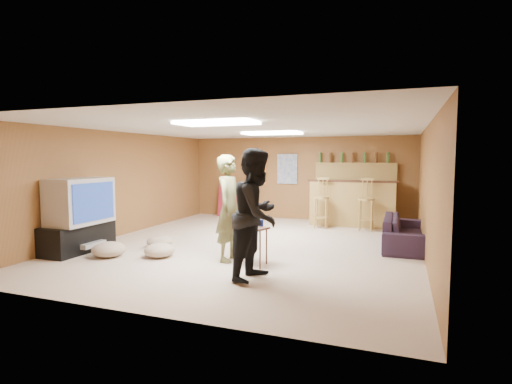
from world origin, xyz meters
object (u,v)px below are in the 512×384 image
(tray_table, at_px, (251,246))
(bar_counter, at_px, (353,203))
(tv_body, at_px, (80,201))
(person_olive, at_px, (230,208))
(person_black, at_px, (257,214))
(sofa, at_px, (405,232))

(tray_table, bearing_deg, bar_counter, 76.27)
(tv_body, height_order, person_olive, person_olive)
(tv_body, distance_m, person_black, 3.45)
(bar_counter, xyz_separation_m, tray_table, (-1.03, -4.24, -0.25))
(person_olive, bearing_deg, sofa, -51.51)
(sofa, xyz_separation_m, tray_table, (-2.23, -2.18, 0.02))
(tv_body, height_order, person_black, person_black)
(person_olive, xyz_separation_m, sofa, (2.66, 2.02, -0.57))
(tv_body, bearing_deg, person_black, -6.44)
(person_olive, relative_size, person_black, 0.96)
(person_black, bearing_deg, tv_body, 91.49)
(sofa, height_order, tray_table, tray_table)
(person_olive, distance_m, sofa, 3.39)
(person_olive, height_order, person_black, person_black)
(bar_counter, bearing_deg, person_black, -98.47)
(person_olive, xyz_separation_m, tray_table, (0.43, -0.16, -0.55))
(person_olive, bearing_deg, bar_counter, -18.42)
(sofa, bearing_deg, tray_table, 134.01)
(bar_counter, bearing_deg, tv_body, -133.00)
(tv_body, relative_size, tray_table, 1.85)
(tv_body, relative_size, person_olive, 0.65)
(tv_body, distance_m, sofa, 5.89)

